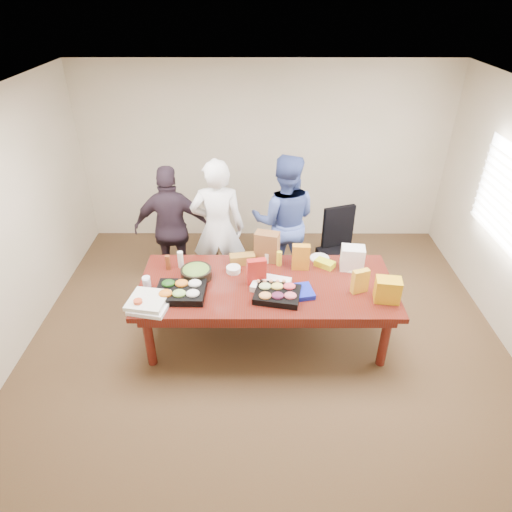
{
  "coord_description": "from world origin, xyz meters",
  "views": [
    {
      "loc": [
        -0.1,
        -3.99,
        3.59
      ],
      "look_at": [
        -0.12,
        0.1,
        1.05
      ],
      "focal_mm": 31.28,
      "sensor_mm": 36.0,
      "label": 1
    }
  ],
  "objects_px": {
    "conference_table": "(266,310)",
    "person_right": "(284,221)",
    "sheet_cake": "(271,285)",
    "person_center": "(218,229)",
    "office_chair": "(338,252)",
    "salad_bowl": "(196,273)"
  },
  "relations": [
    {
      "from": "conference_table",
      "to": "person_right",
      "type": "height_order",
      "value": "person_right"
    },
    {
      "from": "sheet_cake",
      "to": "person_center",
      "type": "bearing_deg",
      "value": 139.1
    },
    {
      "from": "conference_table",
      "to": "person_right",
      "type": "bearing_deg",
      "value": 78.22
    },
    {
      "from": "person_center",
      "to": "sheet_cake",
      "type": "distance_m",
      "value": 1.2
    },
    {
      "from": "conference_table",
      "to": "person_center",
      "type": "bearing_deg",
      "value": 122.38
    },
    {
      "from": "person_right",
      "to": "sheet_cake",
      "type": "relative_size",
      "value": 4.58
    },
    {
      "from": "conference_table",
      "to": "person_center",
      "type": "xyz_separation_m",
      "value": [
        -0.6,
        0.94,
        0.55
      ]
    },
    {
      "from": "conference_table",
      "to": "sheet_cake",
      "type": "height_order",
      "value": "sheet_cake"
    },
    {
      "from": "office_chair",
      "to": "sheet_cake",
      "type": "relative_size",
      "value": 2.64
    },
    {
      "from": "person_center",
      "to": "salad_bowl",
      "type": "distance_m",
      "value": 0.85
    },
    {
      "from": "person_center",
      "to": "sheet_cake",
      "type": "relative_size",
      "value": 4.69
    },
    {
      "from": "person_center",
      "to": "sheet_cake",
      "type": "height_order",
      "value": "person_center"
    },
    {
      "from": "office_chair",
      "to": "salad_bowl",
      "type": "height_order",
      "value": "office_chair"
    },
    {
      "from": "conference_table",
      "to": "sheet_cake",
      "type": "xyz_separation_m",
      "value": [
        0.05,
        -0.07,
        0.41
      ]
    },
    {
      "from": "office_chair",
      "to": "salad_bowl",
      "type": "relative_size",
      "value": 2.99
    },
    {
      "from": "person_center",
      "to": "conference_table",
      "type": "bearing_deg",
      "value": 120.69
    },
    {
      "from": "person_right",
      "to": "conference_table",
      "type": "bearing_deg",
      "value": 83.14
    },
    {
      "from": "person_center",
      "to": "office_chair",
      "type": "bearing_deg",
      "value": -177.6
    },
    {
      "from": "office_chair",
      "to": "person_center",
      "type": "distance_m",
      "value": 1.63
    },
    {
      "from": "office_chair",
      "to": "salad_bowl",
      "type": "xyz_separation_m",
      "value": [
        -1.76,
        -0.93,
        0.29
      ]
    },
    {
      "from": "conference_table",
      "to": "person_right",
      "type": "distance_m",
      "value": 1.34
    },
    {
      "from": "conference_table",
      "to": "office_chair",
      "type": "distance_m",
      "value": 1.44
    }
  ]
}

